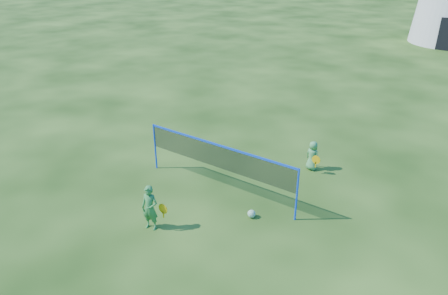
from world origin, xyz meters
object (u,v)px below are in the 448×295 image
object	(u,v)px
player_girl	(150,208)
player_boy	(313,156)
badminton_net	(218,157)
play_ball	(252,214)

from	to	relation	value
player_girl	player_boy	bearing A→B (deg)	55.50
player_girl	badminton_net	bearing A→B (deg)	68.14
player_boy	play_ball	xyz separation A→B (m)	(-0.20, -3.40, -0.38)
player_girl	play_ball	distance (m)	2.70
badminton_net	player_girl	distance (m)	2.54
play_ball	badminton_net	bearing A→B (deg)	159.09
badminton_net	play_ball	distance (m)	1.90
player_girl	player_boy	world-z (taller)	player_girl
badminton_net	player_boy	world-z (taller)	badminton_net
player_boy	play_ball	distance (m)	3.43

